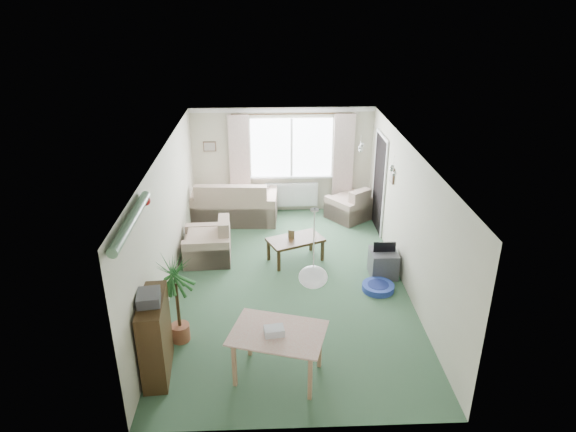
{
  "coord_description": "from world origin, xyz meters",
  "views": [
    {
      "loc": [
        -0.34,
        -7.73,
        4.73
      ],
      "look_at": [
        0.0,
        0.3,
        1.15
      ],
      "focal_mm": 32.0,
      "sensor_mm": 36.0,
      "label": 1
    }
  ],
  "objects_px": {
    "armchair_corner": "(350,203)",
    "coffee_table": "(295,249)",
    "armchair_left": "(207,240)",
    "pet_bed": "(378,287)",
    "sofa": "(233,200)",
    "dining_table": "(278,355)",
    "bookshelf": "(155,337)",
    "tv_cube": "(383,263)",
    "houseplant": "(177,300)"
  },
  "relations": [
    {
      "from": "houseplant",
      "to": "dining_table",
      "type": "distance_m",
      "value": 1.67
    },
    {
      "from": "coffee_table",
      "to": "pet_bed",
      "type": "relative_size",
      "value": 1.85
    },
    {
      "from": "sofa",
      "to": "houseplant",
      "type": "distance_m",
      "value": 4.31
    },
    {
      "from": "armchair_left",
      "to": "tv_cube",
      "type": "xyz_separation_m",
      "value": [
        3.2,
        -0.73,
        -0.17
      ]
    },
    {
      "from": "coffee_table",
      "to": "pet_bed",
      "type": "xyz_separation_m",
      "value": [
        1.35,
        -1.12,
        -0.17
      ]
    },
    {
      "from": "sofa",
      "to": "armchair_left",
      "type": "relative_size",
      "value": 2.08
    },
    {
      "from": "houseplant",
      "to": "pet_bed",
      "type": "relative_size",
      "value": 2.53
    },
    {
      "from": "armchair_left",
      "to": "coffee_table",
      "type": "bearing_deg",
      "value": 82.7
    },
    {
      "from": "armchair_corner",
      "to": "sofa",
      "type": "bearing_deg",
      "value": -37.36
    },
    {
      "from": "sofa",
      "to": "armchair_left",
      "type": "bearing_deg",
      "value": 81.01
    },
    {
      "from": "coffee_table",
      "to": "pet_bed",
      "type": "bearing_deg",
      "value": -39.49
    },
    {
      "from": "armchair_corner",
      "to": "coffee_table",
      "type": "xyz_separation_m",
      "value": [
        -1.31,
        -1.91,
        -0.15
      ]
    },
    {
      "from": "armchair_left",
      "to": "tv_cube",
      "type": "height_order",
      "value": "armchair_left"
    },
    {
      "from": "dining_table",
      "to": "armchair_left",
      "type": "bearing_deg",
      "value": 110.95
    },
    {
      "from": "bookshelf",
      "to": "pet_bed",
      "type": "relative_size",
      "value": 2.09
    },
    {
      "from": "pet_bed",
      "to": "coffee_table",
      "type": "bearing_deg",
      "value": 140.51
    },
    {
      "from": "houseplant",
      "to": "armchair_corner",
      "type": "bearing_deg",
      "value": 53.65
    },
    {
      "from": "sofa",
      "to": "tv_cube",
      "type": "xyz_separation_m",
      "value": [
        2.8,
        -2.53,
        -0.24
      ]
    },
    {
      "from": "houseplant",
      "to": "pet_bed",
      "type": "height_order",
      "value": "houseplant"
    },
    {
      "from": "pet_bed",
      "to": "dining_table",
      "type": "bearing_deg",
      "value": -130.69
    },
    {
      "from": "sofa",
      "to": "tv_cube",
      "type": "relative_size",
      "value": 3.67
    },
    {
      "from": "coffee_table",
      "to": "sofa",
      "type": "bearing_deg",
      "value": 123.12
    },
    {
      "from": "coffee_table",
      "to": "armchair_left",
      "type": "bearing_deg",
      "value": 175.56
    },
    {
      "from": "dining_table",
      "to": "tv_cube",
      "type": "bearing_deg",
      "value": 52.83
    },
    {
      "from": "armchair_corner",
      "to": "pet_bed",
      "type": "bearing_deg",
      "value": 53.98
    },
    {
      "from": "armchair_left",
      "to": "pet_bed",
      "type": "relative_size",
      "value": 1.67
    },
    {
      "from": "tv_cube",
      "to": "armchair_left",
      "type": "bearing_deg",
      "value": 167.63
    },
    {
      "from": "sofa",
      "to": "armchair_corner",
      "type": "height_order",
      "value": "sofa"
    },
    {
      "from": "sofa",
      "to": "dining_table",
      "type": "distance_m",
      "value": 5.17
    },
    {
      "from": "armchair_left",
      "to": "dining_table",
      "type": "bearing_deg",
      "value": 18.09
    },
    {
      "from": "armchair_corner",
      "to": "dining_table",
      "type": "xyz_separation_m",
      "value": [
        -1.72,
        -5.07,
        -0.03
      ]
    },
    {
      "from": "dining_table",
      "to": "pet_bed",
      "type": "bearing_deg",
      "value": 49.31
    },
    {
      "from": "bookshelf",
      "to": "pet_bed",
      "type": "distance_m",
      "value": 3.89
    },
    {
      "from": "armchair_corner",
      "to": "armchair_left",
      "type": "relative_size",
      "value": 0.92
    },
    {
      "from": "bookshelf",
      "to": "houseplant",
      "type": "relative_size",
      "value": 0.83
    },
    {
      "from": "armchair_corner",
      "to": "bookshelf",
      "type": "height_order",
      "value": "bookshelf"
    },
    {
      "from": "armchair_left",
      "to": "bookshelf",
      "type": "relative_size",
      "value": 0.8
    },
    {
      "from": "bookshelf",
      "to": "coffee_table",
      "type": "bearing_deg",
      "value": 51.81
    },
    {
      "from": "sofa",
      "to": "armchair_corner",
      "type": "bearing_deg",
      "value": -177.05
    },
    {
      "from": "bookshelf",
      "to": "dining_table",
      "type": "height_order",
      "value": "bookshelf"
    },
    {
      "from": "armchair_corner",
      "to": "dining_table",
      "type": "height_order",
      "value": "armchair_corner"
    },
    {
      "from": "houseplant",
      "to": "tv_cube",
      "type": "relative_size",
      "value": 2.66
    },
    {
      "from": "armchair_corner",
      "to": "dining_table",
      "type": "bearing_deg",
      "value": 34.49
    },
    {
      "from": "armchair_corner",
      "to": "pet_bed",
      "type": "relative_size",
      "value": 1.53
    },
    {
      "from": "armchair_left",
      "to": "bookshelf",
      "type": "distance_m",
      "value": 3.16
    },
    {
      "from": "armchair_corner",
      "to": "coffee_table",
      "type": "distance_m",
      "value": 2.32
    },
    {
      "from": "sofa",
      "to": "armchair_corner",
      "type": "distance_m",
      "value": 2.58
    },
    {
      "from": "armchair_left",
      "to": "houseplant",
      "type": "bearing_deg",
      "value": -6.34
    },
    {
      "from": "armchair_left",
      "to": "coffee_table",
      "type": "distance_m",
      "value": 1.68
    },
    {
      "from": "bookshelf",
      "to": "houseplant",
      "type": "xyz_separation_m",
      "value": [
        0.19,
        0.67,
        0.12
      ]
    }
  ]
}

